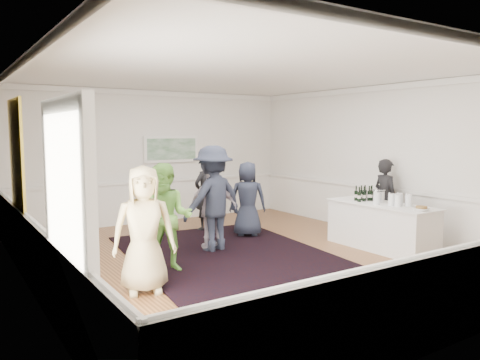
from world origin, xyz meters
TOP-DOWN VIEW (x-y plane):
  - floor at (0.00, 0.00)m, footprint 8.00×8.00m
  - ceiling at (0.00, 0.00)m, footprint 7.00×8.00m
  - wall_left at (-3.50, 0.00)m, footprint 0.02×8.00m
  - wall_right at (3.50, 0.00)m, footprint 0.02×8.00m
  - wall_back at (0.00, 4.00)m, footprint 7.00×0.02m
  - wall_front at (0.00, -4.00)m, footprint 7.00×0.02m
  - wainscoting at (0.00, 0.00)m, footprint 7.00×8.00m
  - mirror at (-3.45, 1.30)m, footprint 0.05×1.25m
  - doorway at (-3.45, -1.90)m, footprint 0.10×1.78m
  - landscape_painting at (0.40, 3.95)m, footprint 1.44×0.06m
  - area_rug at (-0.17, 0.43)m, footprint 3.76×4.68m
  - serving_table at (2.47, -0.89)m, footprint 0.82×2.14m
  - bartender at (3.20, -0.37)m, footprint 0.48×0.66m
  - guest_tan at (-2.17, -0.72)m, footprint 0.98×0.78m
  - guest_green at (-1.51, 0.02)m, footprint 1.06×1.02m
  - guest_lilac at (-0.23, 0.79)m, footprint 0.99×0.61m
  - guest_dark_a at (-0.26, 0.73)m, footprint 1.37×0.93m
  - guest_dark_b at (0.52, 2.43)m, footprint 0.70×0.56m
  - guest_navy at (0.96, 1.39)m, footprint 0.93×0.84m
  - wine_bottles at (2.49, -0.44)m, footprint 0.45×0.25m
  - juice_pitchers at (2.47, -1.18)m, footprint 0.42×0.59m
  - ice_bucket at (2.57, -0.71)m, footprint 0.26×0.26m
  - nut_bowl at (2.41, -1.78)m, footprint 0.25×0.25m

SIDE VIEW (x-z plane):
  - floor at x=0.00m, z-range 0.00..0.00m
  - area_rug at x=-0.17m, z-range 0.00..0.02m
  - serving_table at x=2.47m, z-range 0.00..0.87m
  - wainscoting at x=0.00m, z-range 0.00..1.00m
  - guest_lilac at x=-0.23m, z-range 0.00..1.58m
  - guest_navy at x=0.96m, z-range 0.00..1.59m
  - bartender at x=3.20m, z-range 0.00..1.66m
  - guest_dark_b at x=0.52m, z-range 0.00..1.68m
  - guest_green at x=-1.51m, z-range 0.00..1.73m
  - guest_tan at x=-2.17m, z-range 0.00..1.76m
  - nut_bowl at x=2.41m, z-range 0.87..0.94m
  - ice_bucket at x=2.57m, z-range 0.86..1.10m
  - guest_dark_a at x=-0.26m, z-range 0.00..1.96m
  - juice_pitchers at x=2.47m, z-range 0.87..1.11m
  - wine_bottles at x=2.49m, z-range 0.87..1.18m
  - doorway at x=-3.45m, z-range 0.14..2.70m
  - wall_left at x=-3.50m, z-range 0.00..3.20m
  - wall_right at x=3.50m, z-range 0.00..3.20m
  - wall_back at x=0.00m, z-range 0.00..3.20m
  - wall_front at x=0.00m, z-range 0.00..3.20m
  - landscape_painting at x=0.40m, z-range 1.45..2.11m
  - mirror at x=-3.45m, z-range 0.88..2.73m
  - ceiling at x=0.00m, z-range 3.19..3.21m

